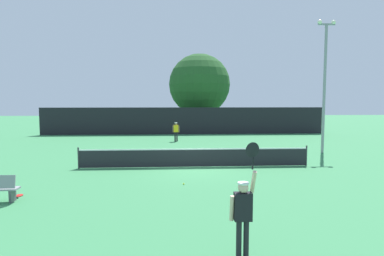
{
  "coord_description": "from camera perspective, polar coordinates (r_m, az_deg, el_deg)",
  "views": [
    {
      "loc": [
        -1.08,
        -16.04,
        3.38
      ],
      "look_at": [
        0.12,
        4.51,
        1.64
      ],
      "focal_mm": 29.62,
      "sensor_mm": 36.0,
      "label": 1
    }
  ],
  "objects": [
    {
      "name": "tennis_ball",
      "position": [
        13.05,
        -1.51,
        -10.01
      ],
      "size": [
        0.07,
        0.07,
        0.07
      ],
      "primitive_type": "sphere",
      "color": "#CCE033",
      "rests_on": "ground"
    },
    {
      "name": "spare_racket",
      "position": [
        13.11,
        -28.8,
        -10.62
      ],
      "size": [
        0.28,
        0.52,
        0.04
      ],
      "color": "black",
      "rests_on": "ground"
    },
    {
      "name": "light_pole",
      "position": [
        22.43,
        22.78,
        8.2
      ],
      "size": [
        1.18,
        0.28,
        8.55
      ],
      "color": "gray",
      "rests_on": "ground"
    },
    {
      "name": "player_serving",
      "position": [
        7.11,
        9.22,
        -13.96
      ],
      "size": [
        0.68,
        0.39,
        2.5
      ],
      "color": "black",
      "rests_on": "ground"
    },
    {
      "name": "large_tree",
      "position": [
        37.8,
        1.36,
        7.82
      ],
      "size": [
        7.2,
        7.2,
        8.96
      ],
      "color": "brown",
      "rests_on": "ground"
    },
    {
      "name": "player_receiving",
      "position": [
        26.69,
        -2.9,
        -0.34
      ],
      "size": [
        0.57,
        0.24,
        1.6
      ],
      "rotation": [
        0.0,
        0.0,
        3.14
      ],
      "color": "yellow",
      "rests_on": "ground"
    },
    {
      "name": "tennis_net",
      "position": [
        16.33,
        0.51,
        -5.28
      ],
      "size": [
        11.83,
        0.08,
        1.07
      ],
      "color": "#232328",
      "rests_on": "ground"
    },
    {
      "name": "parked_car_near",
      "position": [
        40.67,
        -5.33,
        1.14
      ],
      "size": [
        2.13,
        4.3,
        1.69
      ],
      "rotation": [
        0.0,
        0.0,
        0.06
      ],
      "color": "black",
      "rests_on": "ground"
    },
    {
      "name": "perimeter_fence",
      "position": [
        32.44,
        -1.43,
        1.29
      ],
      "size": [
        28.91,
        0.12,
        2.76
      ],
      "primitive_type": "cube",
      "color": "black",
      "rests_on": "ground"
    },
    {
      "name": "ground_plane",
      "position": [
        16.43,
        0.51,
        -7.04
      ],
      "size": [
        120.0,
        120.0,
        0.0
      ],
      "primitive_type": "plane",
      "color": "#387F4C"
    }
  ]
}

